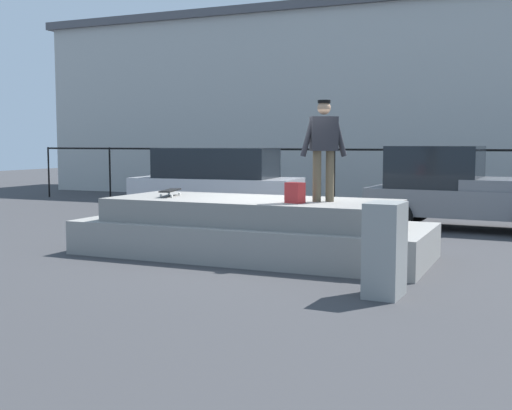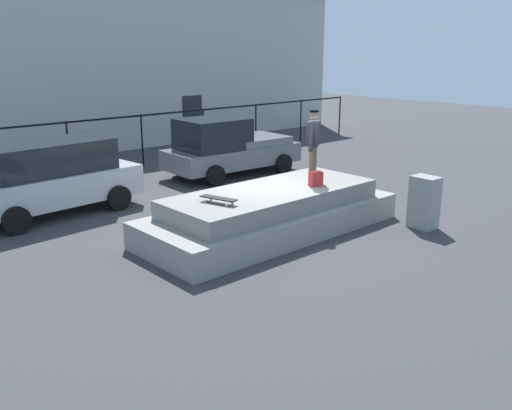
{
  "view_description": "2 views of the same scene",
  "coord_description": "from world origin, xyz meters",
  "px_view_note": "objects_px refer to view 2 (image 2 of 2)",
  "views": [
    {
      "loc": [
        4.3,
        -10.74,
        1.97
      ],
      "look_at": [
        -0.72,
        0.71,
        0.77
      ],
      "focal_mm": 46.02,
      "sensor_mm": 36.0,
      "label": 1
    },
    {
      "loc": [
        -8.54,
        -8.99,
        4.04
      ],
      "look_at": [
        -0.28,
        0.15,
        0.51
      ],
      "focal_mm": 38.87,
      "sensor_mm": 36.0,
      "label": 2
    }
  ],
  "objects_px": {
    "skateboard": "(219,198)",
    "backpack": "(316,179)",
    "skateboarder": "(313,140)",
    "utility_box": "(424,202)",
    "car_silver_hatchback_near": "(50,177)",
    "car_grey_pickup_mid": "(228,147)"
  },
  "relations": [
    {
      "from": "utility_box",
      "to": "backpack",
      "type": "bearing_deg",
      "value": 140.36
    },
    {
      "from": "car_silver_hatchback_near",
      "to": "utility_box",
      "type": "distance_m",
      "value": 9.0
    },
    {
      "from": "skateboard",
      "to": "backpack",
      "type": "relative_size",
      "value": 2.53
    },
    {
      "from": "skateboard",
      "to": "utility_box",
      "type": "xyz_separation_m",
      "value": [
        4.38,
        -2.02,
        -0.49
      ]
    },
    {
      "from": "skateboarder",
      "to": "car_grey_pickup_mid",
      "type": "distance_m",
      "value": 5.49
    },
    {
      "from": "skateboard",
      "to": "car_silver_hatchback_near",
      "type": "relative_size",
      "value": 0.19
    },
    {
      "from": "backpack",
      "to": "car_silver_hatchback_near",
      "type": "relative_size",
      "value": 0.08
    },
    {
      "from": "skateboarder",
      "to": "car_grey_pickup_mid",
      "type": "height_order",
      "value": "skateboarder"
    },
    {
      "from": "utility_box",
      "to": "skateboarder",
      "type": "bearing_deg",
      "value": 128.34
    },
    {
      "from": "skateboarder",
      "to": "car_grey_pickup_mid",
      "type": "relative_size",
      "value": 0.37
    },
    {
      "from": "skateboard",
      "to": "utility_box",
      "type": "height_order",
      "value": "utility_box"
    },
    {
      "from": "backpack",
      "to": "skateboarder",
      "type": "bearing_deg",
      "value": -112.76
    },
    {
      "from": "skateboard",
      "to": "car_silver_hatchback_near",
      "type": "height_order",
      "value": "car_silver_hatchback_near"
    },
    {
      "from": "skateboard",
      "to": "skateboarder",
      "type": "bearing_deg",
      "value": 1.53
    },
    {
      "from": "car_silver_hatchback_near",
      "to": "car_grey_pickup_mid",
      "type": "xyz_separation_m",
      "value": [
        6.0,
        0.45,
        -0.04
      ]
    },
    {
      "from": "car_silver_hatchback_near",
      "to": "car_grey_pickup_mid",
      "type": "distance_m",
      "value": 6.02
    },
    {
      "from": "skateboard",
      "to": "car_grey_pickup_mid",
      "type": "relative_size",
      "value": 0.19
    },
    {
      "from": "skateboarder",
      "to": "backpack",
      "type": "distance_m",
      "value": 0.96
    },
    {
      "from": "backpack",
      "to": "utility_box",
      "type": "distance_m",
      "value": 2.56
    },
    {
      "from": "car_silver_hatchback_near",
      "to": "car_grey_pickup_mid",
      "type": "height_order",
      "value": "car_grey_pickup_mid"
    },
    {
      "from": "backpack",
      "to": "car_silver_hatchback_near",
      "type": "height_order",
      "value": "car_silver_hatchback_near"
    },
    {
      "from": "backpack",
      "to": "skateboard",
      "type": "bearing_deg",
      "value": 9.38
    }
  ]
}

